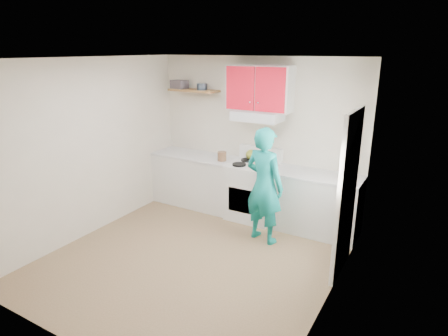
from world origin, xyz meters
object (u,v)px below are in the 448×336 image
Objects in this scene: stove at (253,192)px; crock at (222,157)px; kettle at (252,155)px; tin at (202,87)px; person at (264,186)px.

crock reaches higher than stove.
kettle reaches higher than crock.
tin reaches higher than kettle.
stove is 0.62m from kettle.
person is at bearing -52.41° from stove.
kettle is 0.51m from crock.
kettle is at bearing 121.14° from stove.
tin reaches higher than person.
tin is at bearing 171.83° from stove.
crock is at bearing -22.38° from tin.
tin is at bearing -13.59° from person.
crock is 1.18m from person.
tin is 0.10× the size of person.
tin is 1.23m from crock.
tin reaches higher than crock.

